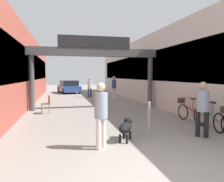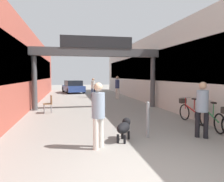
{
  "view_description": "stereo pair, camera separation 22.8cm",
  "coord_description": "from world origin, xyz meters",
  "px_view_note": "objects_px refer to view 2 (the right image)",
  "views": [
    {
      "loc": [
        -1.8,
        -3.45,
        1.88
      ],
      "look_at": [
        0.0,
        4.33,
        1.3
      ],
      "focal_mm": 35.0,
      "sensor_mm": 36.0,
      "label": 1
    },
    {
      "loc": [
        -1.57,
        -3.5,
        1.88
      ],
      "look_at": [
        0.0,
        4.33,
        1.3
      ],
      "focal_mm": 35.0,
      "sensor_mm": 36.0,
      "label": 2
    }
  ],
  "objects_px": {
    "pedestrian_elderly_walking": "(93,86)",
    "bollard_post_metal": "(148,119)",
    "pedestrian_companion": "(202,106)",
    "cafe_chair_wood_nearer": "(49,102)",
    "bicycle_red_third": "(190,111)",
    "dog_on_leash": "(124,127)",
    "bicycle_green_second": "(210,117)",
    "pedestrian_with_dog": "(98,111)",
    "pedestrian_carrying_crate": "(117,86)",
    "parked_car_blue": "(73,87)"
  },
  "relations": [
    {
      "from": "dog_on_leash",
      "to": "bicycle_green_second",
      "type": "height_order",
      "value": "bicycle_green_second"
    },
    {
      "from": "pedestrian_elderly_walking",
      "to": "parked_car_blue",
      "type": "height_order",
      "value": "pedestrian_elderly_walking"
    },
    {
      "from": "parked_car_blue",
      "to": "pedestrian_companion",
      "type": "bearing_deg",
      "value": -79.25
    },
    {
      "from": "pedestrian_companion",
      "to": "bollard_post_metal",
      "type": "relative_size",
      "value": 1.54
    },
    {
      "from": "bicycle_green_second",
      "to": "bollard_post_metal",
      "type": "height_order",
      "value": "bollard_post_metal"
    },
    {
      "from": "pedestrian_carrying_crate",
      "to": "dog_on_leash",
      "type": "distance_m",
      "value": 11.17
    },
    {
      "from": "pedestrian_carrying_crate",
      "to": "parked_car_blue",
      "type": "height_order",
      "value": "pedestrian_carrying_crate"
    },
    {
      "from": "dog_on_leash",
      "to": "parked_car_blue",
      "type": "xyz_separation_m",
      "value": [
        -1.05,
        17.73,
        0.26
      ]
    },
    {
      "from": "dog_on_leash",
      "to": "bollard_post_metal",
      "type": "relative_size",
      "value": 0.79
    },
    {
      "from": "pedestrian_with_dog",
      "to": "bicycle_green_second",
      "type": "relative_size",
      "value": 1.01
    },
    {
      "from": "pedestrian_carrying_crate",
      "to": "pedestrian_elderly_walking",
      "type": "relative_size",
      "value": 1.11
    },
    {
      "from": "bollard_post_metal",
      "to": "cafe_chair_wood_nearer",
      "type": "xyz_separation_m",
      "value": [
        -3.27,
        4.96,
        -0.01
      ]
    },
    {
      "from": "pedestrian_with_dog",
      "to": "pedestrian_carrying_crate",
      "type": "relative_size",
      "value": 0.94
    },
    {
      "from": "pedestrian_elderly_walking",
      "to": "dog_on_leash",
      "type": "height_order",
      "value": "pedestrian_elderly_walking"
    },
    {
      "from": "bollard_post_metal",
      "to": "dog_on_leash",
      "type": "bearing_deg",
      "value": -168.1
    },
    {
      "from": "pedestrian_carrying_crate",
      "to": "bicycle_green_second",
      "type": "distance_m",
      "value": 10.31
    },
    {
      "from": "bicycle_green_second",
      "to": "pedestrian_companion",
      "type": "bearing_deg",
      "value": -135.43
    },
    {
      "from": "pedestrian_carrying_crate",
      "to": "dog_on_leash",
      "type": "height_order",
      "value": "pedestrian_carrying_crate"
    },
    {
      "from": "pedestrian_with_dog",
      "to": "pedestrian_companion",
      "type": "bearing_deg",
      "value": 5.81
    },
    {
      "from": "pedestrian_with_dog",
      "to": "pedestrian_companion",
      "type": "height_order",
      "value": "pedestrian_with_dog"
    },
    {
      "from": "cafe_chair_wood_nearer",
      "to": "pedestrian_elderly_walking",
      "type": "bearing_deg",
      "value": 67.7
    },
    {
      "from": "bicycle_red_third",
      "to": "dog_on_leash",
      "type": "bearing_deg",
      "value": -149.8
    },
    {
      "from": "pedestrian_with_dog",
      "to": "cafe_chair_wood_nearer",
      "type": "xyz_separation_m",
      "value": [
        -1.68,
        5.64,
        -0.43
      ]
    },
    {
      "from": "pedestrian_with_dog",
      "to": "bicycle_red_third",
      "type": "distance_m",
      "value": 4.74
    },
    {
      "from": "pedestrian_companion",
      "to": "bicycle_green_second",
      "type": "bearing_deg",
      "value": 44.57
    },
    {
      "from": "pedestrian_elderly_walking",
      "to": "bicycle_green_second",
      "type": "xyz_separation_m",
      "value": [
        2.72,
        -11.78,
        -0.49
      ]
    },
    {
      "from": "pedestrian_companion",
      "to": "parked_car_blue",
      "type": "xyz_separation_m",
      "value": [
        -3.4,
        17.93,
        -0.32
      ]
    },
    {
      "from": "pedestrian_carrying_crate",
      "to": "parked_car_blue",
      "type": "xyz_separation_m",
      "value": [
        -3.32,
        6.81,
        -0.4
      ]
    },
    {
      "from": "pedestrian_with_dog",
      "to": "dog_on_leash",
      "type": "distance_m",
      "value": 1.13
    },
    {
      "from": "pedestrian_with_dog",
      "to": "bicycle_red_third",
      "type": "relative_size",
      "value": 1.0
    },
    {
      "from": "pedestrian_companion",
      "to": "cafe_chair_wood_nearer",
      "type": "height_order",
      "value": "pedestrian_companion"
    },
    {
      "from": "pedestrian_companion",
      "to": "parked_car_blue",
      "type": "bearing_deg",
      "value": 100.75
    },
    {
      "from": "bollard_post_metal",
      "to": "bicycle_red_third",
      "type": "bearing_deg",
      "value": 34.98
    },
    {
      "from": "dog_on_leash",
      "to": "parked_car_blue",
      "type": "relative_size",
      "value": 0.2
    },
    {
      "from": "bicycle_red_third",
      "to": "cafe_chair_wood_nearer",
      "type": "xyz_separation_m",
      "value": [
        -5.73,
        3.24,
        0.1
      ]
    },
    {
      "from": "pedestrian_carrying_crate",
      "to": "bicycle_green_second",
      "type": "relative_size",
      "value": 1.07
    },
    {
      "from": "pedestrian_elderly_walking",
      "to": "bollard_post_metal",
      "type": "xyz_separation_m",
      "value": [
        0.26,
        -12.3,
        -0.38
      ]
    },
    {
      "from": "pedestrian_with_dog",
      "to": "pedestrian_carrying_crate",
      "type": "height_order",
      "value": "pedestrian_carrying_crate"
    },
    {
      "from": "pedestrian_elderly_walking",
      "to": "bollard_post_metal",
      "type": "distance_m",
      "value": 12.31
    },
    {
      "from": "bollard_post_metal",
      "to": "pedestrian_elderly_walking",
      "type": "bearing_deg",
      "value": 91.22
    },
    {
      "from": "pedestrian_elderly_walking",
      "to": "dog_on_leash",
      "type": "bearing_deg",
      "value": -92.37
    },
    {
      "from": "pedestrian_companion",
      "to": "cafe_chair_wood_nearer",
      "type": "xyz_separation_m",
      "value": [
        -4.85,
        5.32,
        -0.42
      ]
    },
    {
      "from": "cafe_chair_wood_nearer",
      "to": "pedestrian_with_dog",
      "type": "bearing_deg",
      "value": -73.42
    },
    {
      "from": "pedestrian_elderly_walking",
      "to": "bollard_post_metal",
      "type": "relative_size",
      "value": 1.5
    },
    {
      "from": "bicycle_green_second",
      "to": "parked_car_blue",
      "type": "bearing_deg",
      "value": 104.13
    },
    {
      "from": "pedestrian_elderly_walking",
      "to": "bicycle_green_second",
      "type": "bearing_deg",
      "value": -76.98
    },
    {
      "from": "pedestrian_carrying_crate",
      "to": "bicycle_red_third",
      "type": "height_order",
      "value": "pedestrian_carrying_crate"
    },
    {
      "from": "pedestrian_elderly_walking",
      "to": "bicycle_red_third",
      "type": "relative_size",
      "value": 0.97
    },
    {
      "from": "bicycle_red_third",
      "to": "bicycle_green_second",
      "type": "bearing_deg",
      "value": -89.69
    },
    {
      "from": "pedestrian_companion",
      "to": "dog_on_leash",
      "type": "distance_m",
      "value": 2.43
    }
  ]
}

